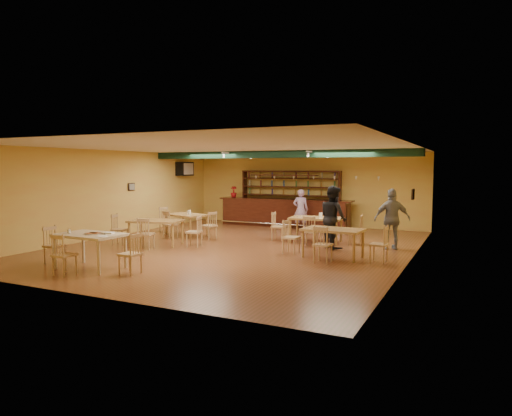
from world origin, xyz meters
The scene contains 23 objects.
floor centered at (0.00, 0.00, 0.00)m, with size 12.00×12.00×0.00m, color brown.
ceiling_beam centered at (0.00, 2.80, 2.87)m, with size 10.00×0.30×0.25m, color black.
track_rail_left centered at (-1.80, 3.40, 2.94)m, with size 0.05×2.50×0.05m, color silver.
track_rail_right centered at (1.40, 3.40, 2.94)m, with size 0.05×2.50×0.05m, color silver.
ac_unit centered at (-4.80, 4.20, 2.35)m, with size 0.34×0.70×0.48m, color silver.
picture_left centered at (-4.97, 1.00, 1.70)m, with size 0.04×0.34×0.28m, color black.
picture_right centered at (4.97, 0.50, 1.70)m, with size 0.04×0.34×0.28m, color black.
bar_counter centered at (-0.60, 5.15, 0.56)m, with size 5.60×0.85×1.13m, color black.
back_bar_hutch centered at (-0.60, 5.78, 1.14)m, with size 4.33×0.40×2.28m, color black.
poinsettia centered at (-2.95, 5.15, 1.37)m, with size 0.27×0.27×0.48m, color #A80F13.
dining_table_a centered at (-2.77, 1.30, 0.38)m, with size 1.52×0.91×0.76m, color olive.
dining_table_b centered at (1.86, 1.81, 0.41)m, with size 1.63×0.98×0.81m, color olive.
dining_table_c centered at (-2.43, -0.85, 0.39)m, with size 1.57×0.94×0.79m, color olive.
dining_table_d centered at (3.07, -0.39, 0.39)m, with size 1.56×0.94×0.78m, color olive.
near_table centered at (-1.75, -4.22, 0.42)m, with size 1.57×1.01×0.84m, color #C7B185.
pizza_tray centered at (-1.64, -4.22, 0.85)m, with size 0.40×0.40×0.01m, color silver.
parmesan_shaker centered at (-2.26, -4.38, 0.89)m, with size 0.07×0.07×0.11m, color #EAE5C6.
napkin_stack centered at (-1.36, -3.99, 0.85)m, with size 0.20×0.15×0.03m, color white.
pizza_server centered at (-1.47, -4.16, 0.86)m, with size 0.32×0.09×0.00m, color silver.
side_plate centered at (-1.14, -4.44, 0.84)m, with size 0.22×0.22×0.01m, color white.
patron_bar centered at (0.41, 4.33, 0.79)m, with size 0.58×0.38×1.59m, color purple.
patron_right_a centered at (2.66, 1.01, 0.94)m, with size 0.91×0.71×1.87m, color black.
patron_right_b centered at (4.27, 1.61, 0.90)m, with size 1.05×0.44×1.79m, color slate.
Camera 1 is at (6.52, -12.30, 2.40)m, focal length 32.46 mm.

